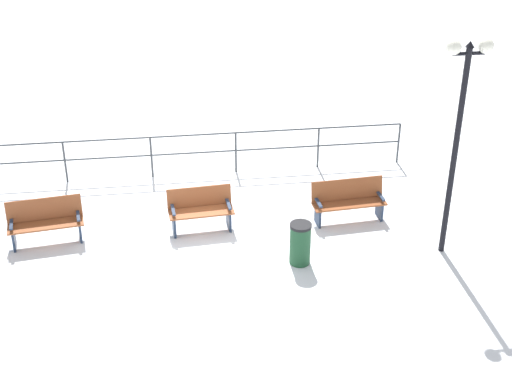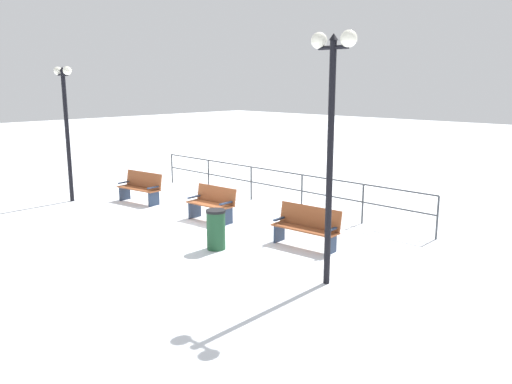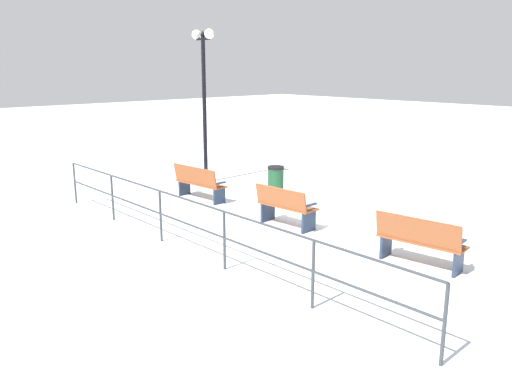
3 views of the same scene
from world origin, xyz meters
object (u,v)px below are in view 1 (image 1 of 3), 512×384
bench_second (201,210)px  bench_nearest (45,221)px  trash_bin (300,243)px  lamppost_middle (461,106)px  bench_third (348,200)px

bench_second → bench_nearest: bearing=-92.8°
bench_second → trash_bin: (1.57, 1.91, -0.02)m
lamppost_middle → trash_bin: lamppost_middle is taller
trash_bin → bench_third: bearing=138.7°
bench_third → trash_bin: 2.07m
bench_nearest → lamppost_middle: (1.42, 8.23, 2.76)m
bench_second → lamppost_middle: (1.51, 4.95, 2.77)m
bench_second → lamppost_middle: 5.87m
bench_second → lamppost_middle: size_ratio=0.31×
bench_second → bench_third: bench_second is taller
bench_nearest → trash_bin: bearing=66.9°
bench_second → lamppost_middle: lamppost_middle is taller
bench_third → lamppost_middle: bearing=43.7°
bench_nearest → lamppost_middle: size_ratio=0.35×
lamppost_middle → trash_bin: bearing=-88.8°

